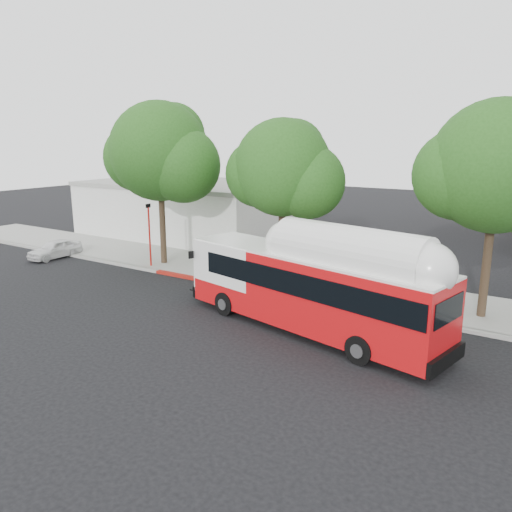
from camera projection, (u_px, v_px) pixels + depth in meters
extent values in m
plane|color=black|center=(232.00, 319.00, 21.43)|extent=(120.00, 120.00, 0.00)
cube|color=gray|center=(302.00, 282.00, 26.74)|extent=(60.00, 5.00, 0.15)
cube|color=gray|center=(278.00, 294.00, 24.61)|extent=(60.00, 0.30, 0.15)
cube|color=maroon|center=(228.00, 285.00, 26.18)|extent=(10.00, 0.32, 0.16)
cylinder|color=#2D2116|center=(162.00, 216.00, 29.96)|extent=(0.36, 0.36, 6.08)
sphere|color=#214E16|center=(159.00, 151.00, 29.09)|extent=(5.80, 5.80, 5.80)
sphere|color=#214E16|center=(183.00, 165.00, 28.59)|extent=(4.35, 4.35, 4.35)
cylinder|color=#2D2116|center=(282.00, 233.00, 26.24)|extent=(0.36, 0.36, 5.44)
sphere|color=#214E16|center=(283.00, 168.00, 25.46)|extent=(5.00, 5.00, 5.00)
sphere|color=#214E16|center=(308.00, 182.00, 25.06)|extent=(3.75, 3.75, 3.75)
cylinder|color=#2D2116|center=(488.00, 254.00, 20.79)|extent=(0.36, 0.36, 5.76)
sphere|color=#214E16|center=(497.00, 166.00, 19.97)|extent=(5.40, 5.40, 5.40)
cube|color=silver|center=(190.00, 210.00, 39.79)|extent=(16.00, 10.00, 4.00)
cube|color=gray|center=(189.00, 184.00, 39.31)|extent=(16.20, 10.20, 0.30)
cube|color=red|center=(308.00, 290.00, 19.79)|extent=(11.64, 4.83, 2.75)
cube|color=black|center=(318.00, 279.00, 19.33)|extent=(10.54, 4.64, 0.90)
cube|color=white|center=(309.00, 255.00, 19.46)|extent=(11.63, 4.76, 0.09)
cube|color=white|center=(350.00, 257.00, 18.10)|extent=(6.33, 3.14, 0.52)
cube|color=black|center=(208.00, 288.00, 24.34)|extent=(1.10, 1.83, 0.06)
imported|color=#21339A|center=(208.00, 279.00, 24.24)|extent=(0.90, 1.71, 0.86)
imported|color=silver|center=(55.00, 249.00, 32.28)|extent=(3.52, 1.42, 1.20)
cylinder|color=red|center=(150.00, 238.00, 29.49)|extent=(0.11, 0.11, 3.66)
cube|color=black|center=(148.00, 206.00, 29.05)|extent=(0.05, 0.37, 0.23)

